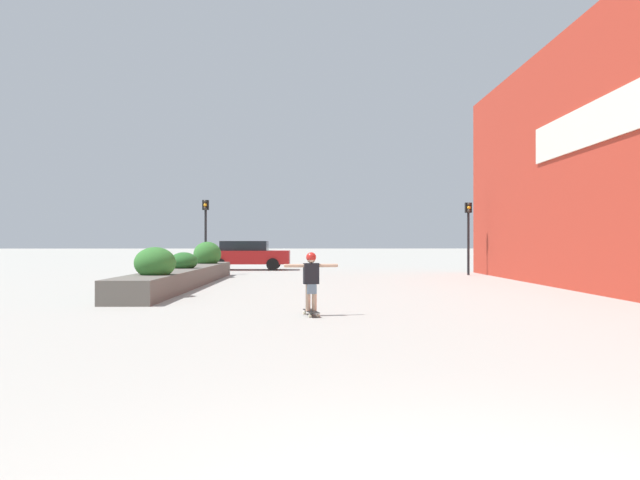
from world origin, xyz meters
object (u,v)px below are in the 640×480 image
traffic_light_left (206,224)px  skateboard (311,312)px  skateboarder (311,275)px  car_leftmost (247,255)px  traffic_light_right (468,225)px  car_center_left (582,254)px

traffic_light_left → skateboard: bearing=-73.4°
skateboarder → skateboard: bearing=-11.8°
skateboarder → car_leftmost: 21.07m
traffic_light_left → traffic_light_right: size_ratio=1.05×
car_center_left → car_leftmost: bearing=96.4°
skateboarder → traffic_light_left: size_ratio=0.34×
skateboarder → car_center_left: size_ratio=0.28×
car_center_left → traffic_light_right: 11.42m
skateboarder → traffic_light_right: size_ratio=0.36×
car_center_left → traffic_light_right: (-8.42, -7.58, 1.43)m
traffic_light_left → traffic_light_right: bearing=-4.0°
traffic_light_left → traffic_light_right: (11.85, -0.83, -0.10)m
skateboard → car_leftmost: 21.08m
skateboard → skateboarder: bearing=168.2°
car_center_left → traffic_light_right: bearing=132.0°
traffic_light_right → skateboarder: bearing=-114.6°
traffic_light_left → car_center_left: bearing=18.4°
skateboard → skateboarder: 0.73m
skateboard → traffic_light_right: (7.03, 15.32, 2.15)m
car_leftmost → traffic_light_right: (10.43, -5.48, 1.42)m
car_center_left → skateboarder: bearing=146.0°
car_leftmost → skateboard: bearing=9.3°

